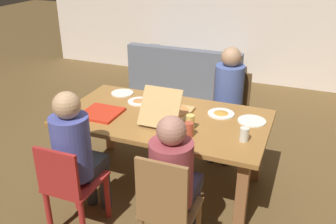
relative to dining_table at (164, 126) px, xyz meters
name	(u,v)px	position (x,y,z in m)	size (l,w,h in m)	color
ground_plane	(164,182)	(0.00, 0.00, -0.65)	(20.00, 20.00, 0.00)	brown
back_wall	(241,4)	(0.00, 3.37, 0.67)	(7.32, 0.12, 2.63)	silver
dining_table	(164,126)	(0.00, 0.00, 0.00)	(1.95, 1.07, 0.75)	#9E6B32
chair_0	(167,209)	(0.42, -0.97, -0.13)	(0.39, 0.39, 0.97)	olive
person_0	(174,175)	(0.42, -0.82, 0.06)	(0.31, 0.55, 1.21)	#37324B
chair_1	(71,187)	(-0.43, -0.94, -0.19)	(0.39, 0.45, 0.87)	#AB2724
person_1	(77,150)	(-0.43, -0.81, 0.08)	(0.30, 0.51, 1.25)	#33373E
chair_2	(229,109)	(0.42, 0.96, -0.16)	(0.45, 0.39, 0.91)	brown
person_2	(227,94)	(0.42, 0.83, 0.08)	(0.32, 0.52, 1.24)	#2F2E40
pizza_box_0	(170,111)	(0.04, 0.03, 0.15)	(0.36, 0.56, 0.34)	tan
pizza_box_1	(101,113)	(-0.58, -0.18, 0.11)	(0.35, 0.35, 0.02)	red
plate_0	(252,121)	(0.79, 0.20, 0.11)	(0.26, 0.26, 0.01)	white
plate_1	(139,101)	(-0.37, 0.22, 0.11)	(0.23, 0.23, 0.03)	white
plate_2	(221,113)	(0.49, 0.25, 0.11)	(0.25, 0.25, 0.03)	white
plate_3	(122,93)	(-0.64, 0.36, 0.11)	(0.24, 0.24, 0.01)	white
drinking_glass_0	(189,130)	(0.34, -0.28, 0.16)	(0.08, 0.08, 0.13)	#B74932
drinking_glass_1	(183,137)	(0.35, -0.45, 0.17)	(0.06, 0.06, 0.14)	#B9502B
drinking_glass_2	(190,122)	(0.31, -0.15, 0.17)	(0.08, 0.08, 0.13)	#E1C55D
drinking_glass_3	(244,134)	(0.79, -0.19, 0.16)	(0.08, 0.08, 0.12)	silver
couch	(186,72)	(-0.69, 2.64, -0.38)	(1.73, 0.88, 0.75)	slate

